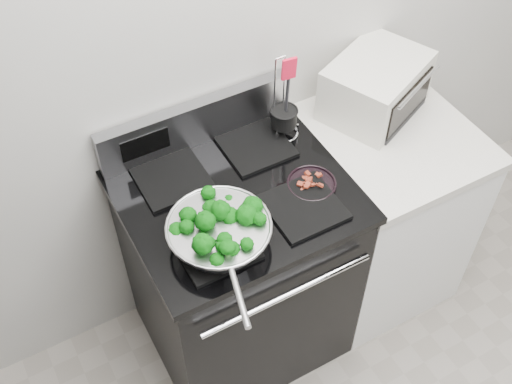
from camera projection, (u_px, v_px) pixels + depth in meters
back_wall at (265, 22)px, 2.23m from camera, size 4.00×0.02×2.70m
gas_range at (239, 269)px, 2.58m from camera, size 0.79×0.69×1.13m
counter at (377, 210)px, 2.82m from camera, size 0.62×0.68×0.92m
skillet at (219, 232)px, 2.05m from camera, size 0.35×0.54×0.07m
broccoli_pile at (219, 228)px, 2.04m from camera, size 0.27×0.27×0.09m
bacon_plate at (312, 182)px, 2.25m from camera, size 0.18×0.18×0.04m
utensil_holder at (284, 121)px, 2.38m from camera, size 0.12×0.12×0.36m
toaster_oven at (376, 86)px, 2.49m from camera, size 0.48×0.43×0.23m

